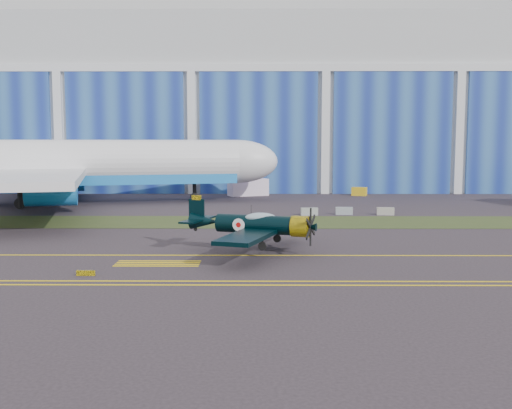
{
  "coord_description": "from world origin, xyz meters",
  "views": [
    {
      "loc": [
        -10.69,
        -49.94,
        8.66
      ],
      "look_at": [
        -11.1,
        5.17,
        2.83
      ],
      "focal_mm": 42.0,
      "sensor_mm": 36.0,
      "label": 1
    }
  ],
  "objects_px": {
    "jetliner": "(47,112)",
    "shipping_container": "(248,187)",
    "warbird": "(255,224)",
    "tug": "(359,191)"
  },
  "relations": [
    {
      "from": "jetliner",
      "to": "shipping_container",
      "type": "bearing_deg",
      "value": 12.03
    },
    {
      "from": "shipping_container",
      "to": "tug",
      "type": "xyz_separation_m",
      "value": [
        17.83,
        0.27,
        -0.68
      ]
    },
    {
      "from": "warbird",
      "to": "tug",
      "type": "bearing_deg",
      "value": 90.57
    },
    {
      "from": "warbird",
      "to": "tug",
      "type": "relative_size",
      "value": 7.51
    },
    {
      "from": "warbird",
      "to": "jetliner",
      "type": "height_order",
      "value": "jetliner"
    },
    {
      "from": "jetliner",
      "to": "shipping_container",
      "type": "distance_m",
      "value": 32.21
    },
    {
      "from": "warbird",
      "to": "shipping_container",
      "type": "bearing_deg",
      "value": 110.56
    },
    {
      "from": "shipping_container",
      "to": "jetliner",
      "type": "bearing_deg",
      "value": -177.01
    },
    {
      "from": "shipping_container",
      "to": "warbird",
      "type": "bearing_deg",
      "value": -111.46
    },
    {
      "from": "warbird",
      "to": "shipping_container",
      "type": "distance_m",
      "value": 49.33
    }
  ]
}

